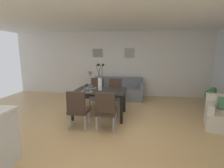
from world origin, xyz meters
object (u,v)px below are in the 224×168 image
object	(u,v)px
dining_table	(100,93)
framed_picture_center	(129,53)
dining_chair_near_right	(97,91)
dining_chair_far_left	(106,109)
potted_plant	(211,96)
dining_chair_near_left	(78,108)
side_table	(90,91)
bowl_near_right	(91,87)
table_lamp	(90,75)
framed_picture_left	(98,53)
bowl_near_left	(87,90)
centerpiece_vase	(100,80)
dining_chair_far_right	(115,92)
sofa	(118,91)

from	to	relation	value
dining_table	framed_picture_center	xyz separation A→B (m)	(0.65, 2.47, 1.09)
dining_chair_near_right	dining_chair_far_left	size ratio (longest dim) A/B	1.00
potted_plant	dining_table	bearing A→B (deg)	-158.14
dining_chair_near_left	side_table	bearing A→B (deg)	100.73
bowl_near_right	table_lamp	size ratio (longest dim) A/B	0.33
framed_picture_left	potted_plant	bearing A→B (deg)	-15.30
bowl_near_left	centerpiece_vase	bearing A→B (deg)	35.31
dining_table	potted_plant	xyz separation A→B (m)	(3.40, 1.36, -0.28)
dining_chair_far_left	dining_table	bearing A→B (deg)	110.32
dining_chair_far_left	centerpiece_vase	size ratio (longest dim) A/B	1.25
dining_chair_far_right	framed_picture_center	bearing A→B (deg)	77.20
dining_chair_near_right	framed_picture_left	xyz separation A→B (m)	(-0.34, 1.57, 1.23)
dining_table	framed_picture_left	bearing A→B (deg)	104.82
sofa	side_table	xyz separation A→B (m)	(-1.10, -0.04, -0.02)
dining_chair_far_left	side_table	distance (m)	3.02
centerpiece_vase	dining_chair_near_left	bearing A→B (deg)	-109.26
side_table	table_lamp	bearing A→B (deg)	180.00
framed_picture_center	dining_table	bearing A→B (deg)	-104.82
bowl_near_right	potted_plant	bearing A→B (deg)	17.08
dining_chair_far_left	dining_chair_far_right	distance (m)	1.77
dining_chair_far_right	dining_chair_near_left	bearing A→B (deg)	-108.82
dining_chair_far_left	bowl_near_right	size ratio (longest dim) A/B	5.41
bowl_near_left	dining_table	bearing A→B (deg)	35.23
framed_picture_left	sofa	bearing A→B (deg)	-31.24
framed_picture_left	potted_plant	xyz separation A→B (m)	(4.05, -1.11, -1.37)
dining_chair_near_right	dining_chair_far_right	distance (m)	0.61
dining_chair_far_left	dining_chair_near_right	bearing A→B (deg)	109.83
dining_chair_near_left	centerpiece_vase	xyz separation A→B (m)	(0.32, 0.90, 0.51)
dining_chair_near_right	centerpiece_vase	distance (m)	1.09
dining_chair_far_left	centerpiece_vase	distance (m)	1.08
dining_chair_near_left	dining_chair_near_right	world-z (taller)	same
dining_chair_far_right	bowl_near_left	bearing A→B (deg)	-118.86
framed_picture_left	potted_plant	size ratio (longest dim) A/B	0.65
table_lamp	framed_picture_center	distance (m)	1.82
dining_chair_near_right	dining_chair_far_left	bearing A→B (deg)	-70.17
sofa	side_table	world-z (taller)	sofa
bowl_near_right	table_lamp	xyz separation A→B (m)	(-0.53, 1.66, 0.11)
dining_chair_near_right	dining_chair_near_left	bearing A→B (deg)	-89.93
dining_chair_far_left	centerpiece_vase	bearing A→B (deg)	110.24
dining_chair_far_left	table_lamp	bearing A→B (deg)	112.92
dining_chair_far_right	centerpiece_vase	xyz separation A→B (m)	(-0.29, -0.88, 0.51)
dining_chair_near_left	potted_plant	xyz separation A→B (m)	(3.71, 2.27, -0.14)
dining_chair_near_right	potted_plant	distance (m)	3.75
side_table	dining_chair_near_left	bearing A→B (deg)	-79.27
dining_chair_near_right	dining_chair_far_left	world-z (taller)	same
side_table	potted_plant	bearing A→B (deg)	-7.02
dining_chair_near_left	table_lamp	distance (m)	2.86
dining_table	framed_picture_left	distance (m)	2.78
dining_chair_near_right	bowl_near_right	distance (m)	0.73
dining_chair_near_left	bowl_near_left	world-z (taller)	dining_chair_near_left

